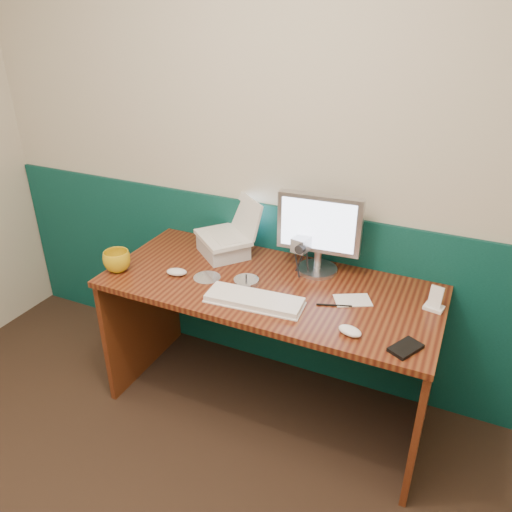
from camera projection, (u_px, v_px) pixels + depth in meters
The scene contains 18 objects.
back_wall at pixel (271, 158), 2.50m from camera, with size 3.50×0.04×2.50m, color beige.
wainscot at pixel (269, 287), 2.84m from camera, with size 3.48×0.02×1.00m, color #083531.
desk at pixel (268, 347), 2.55m from camera, with size 1.60×0.70×0.75m, color #3D130B.
laptop_riser at pixel (223, 247), 2.64m from camera, with size 0.25×0.21×0.09m, color silver.
laptop at pixel (222, 218), 2.56m from camera, with size 0.29×0.22×0.24m, color silver, non-canonical shape.
monitor at pixel (319, 234), 2.40m from camera, with size 0.40×0.12×0.40m, color #AEAEB3, non-canonical shape.
keyboard at pixel (254, 300), 2.22m from camera, with size 0.43×0.14×0.02m, color white.
mouse_right at pixel (350, 331), 2.01m from camera, with size 0.10×0.06×0.03m, color white.
mouse_left at pixel (177, 272), 2.45m from camera, with size 0.10×0.06×0.03m, color silver.
mug at pixel (117, 261), 2.47m from camera, with size 0.13×0.13×0.11m, color gold.
camcorder at pixel (302, 258), 2.42m from camera, with size 0.08×0.12×0.18m, color #B1B2B6, non-canonical shape.
cd_spindle at pixel (246, 281), 2.37m from camera, with size 0.12×0.12×0.02m, color #ADB3BD.
cd_loose_a at pixel (207, 277), 2.43m from camera, with size 0.13×0.13×0.00m, color silver.
pen at pixel (334, 305), 2.20m from camera, with size 0.01×0.01×0.16m, color black.
papers at pixel (353, 300), 2.24m from camera, with size 0.16×0.11×0.00m, color white.
dock at pixel (434, 308), 2.18m from camera, with size 0.08×0.06×0.02m, color white.
music_player at pixel (436, 297), 2.15m from camera, with size 0.06×0.01×0.10m, color white.
pda at pixel (406, 348), 1.92m from camera, with size 0.08×0.13×0.02m, color black.
Camera 1 is at (0.96, -0.51, 1.95)m, focal length 35.00 mm.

